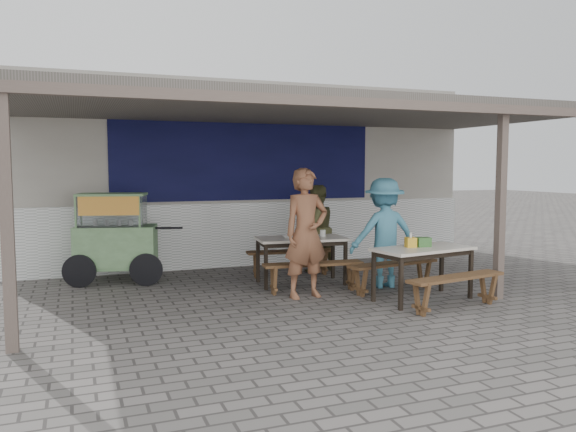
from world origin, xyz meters
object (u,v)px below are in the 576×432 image
at_px(table_left, 301,242).
at_px(bench_right_street, 456,284).
at_px(patron_street_side, 306,233).
at_px(tissue_box, 411,242).
at_px(vendor_cart, 115,234).
at_px(patron_wall_side, 316,228).
at_px(patron_right_table, 384,233).
at_px(bench_left_wall, 291,257).
at_px(donation_box, 423,242).
at_px(table_right, 423,253).
at_px(condiment_bowl, 289,236).
at_px(condiment_jar, 323,233).
at_px(bench_left_street, 313,270).
at_px(bench_right_wall, 393,269).

height_order(table_left, bench_right_street, table_left).
height_order(bench_right_street, patron_street_side, patron_street_side).
relative_size(patron_street_side, tissue_box, 13.50).
bearing_deg(vendor_cart, patron_wall_side, 9.56).
distance_m(patron_right_table, tissue_box, 0.89).
relative_size(bench_left_wall, donation_box, 7.67).
bearing_deg(patron_wall_side, donation_box, 89.16).
distance_m(table_right, donation_box, 0.16).
bearing_deg(condiment_bowl, condiment_jar, -0.66).
bearing_deg(patron_wall_side, table_right, 87.98).
bearing_deg(vendor_cart, bench_left_street, -19.72).
bearing_deg(bench_left_street, donation_box, -29.94).
height_order(table_left, patron_street_side, patron_street_side).
xyz_separation_m(bench_left_street, patron_street_side, (-0.22, -0.25, 0.59)).
distance_m(bench_right_wall, condiment_bowl, 1.72).
distance_m(vendor_cart, patron_wall_side, 3.44).
bearing_deg(table_right, patron_wall_side, 92.13).
relative_size(tissue_box, condiment_jar, 1.34).
xyz_separation_m(table_right, bench_right_wall, (-0.10, 0.61, -0.33)).
height_order(bench_right_street, condiment_jar, condiment_jar).
bearing_deg(patron_right_table, bench_right_street, 101.31).
xyz_separation_m(bench_left_street, patron_right_table, (1.19, -0.03, 0.51)).
xyz_separation_m(table_left, bench_left_wall, (0.07, 0.64, -0.33)).
relative_size(patron_right_table, condiment_jar, 16.51).
bearing_deg(condiment_jar, bench_left_wall, 117.46).
xyz_separation_m(vendor_cart, patron_wall_side, (3.43, -0.27, -0.01)).
height_order(table_right, condiment_bowl, condiment_bowl).
distance_m(bench_left_street, patron_right_table, 1.29).
relative_size(table_right, condiment_jar, 14.73).
xyz_separation_m(bench_left_street, tissue_box, (1.09, -0.92, 0.48)).
bearing_deg(table_right, bench_right_wall, 90.00).
relative_size(bench_right_street, patron_right_table, 0.91).
height_order(table_left, bench_left_street, table_left).
bearing_deg(table_right, condiment_bowl, 120.00).
relative_size(bench_left_street, bench_right_wall, 0.99).
bearing_deg(patron_street_side, bench_right_street, -46.27).
bearing_deg(tissue_box, donation_box, -6.04).
distance_m(bench_right_wall, condiment_jar, 1.34).
bearing_deg(donation_box, condiment_bowl, 131.47).
bearing_deg(patron_wall_side, patron_street_side, 48.56).
bearing_deg(vendor_cart, bench_right_street, -26.09).
distance_m(table_right, condiment_bowl, 2.17).
bearing_deg(table_right, condiment_jar, 105.78).
bearing_deg(tissue_box, bench_right_wall, 84.42).
bearing_deg(bench_left_wall, bench_right_wall, -52.90).
relative_size(bench_left_street, vendor_cart, 0.82).
relative_size(vendor_cart, condiment_jar, 18.14).
xyz_separation_m(table_right, condiment_bowl, (-1.38, 1.67, 0.10)).
relative_size(bench_right_wall, patron_street_side, 0.83).
relative_size(condiment_jar, condiment_bowl, 0.58).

